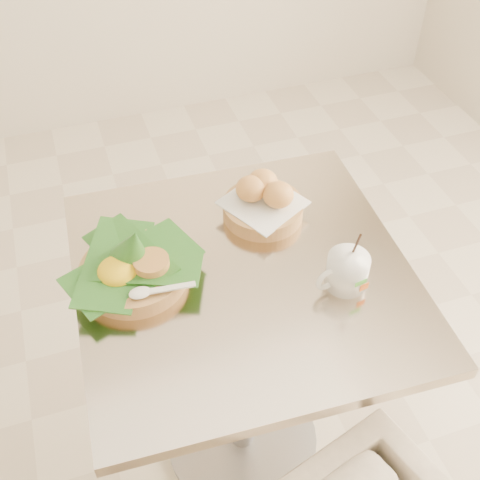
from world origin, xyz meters
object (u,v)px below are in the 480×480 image
object	(u,v)px
cafe_table	(243,334)
bread_basket	(263,201)
coffee_mug	(346,271)
rice_basket	(133,266)

from	to	relation	value
cafe_table	bread_basket	world-z (taller)	bread_basket
bread_basket	coffee_mug	size ratio (longest dim) A/B	1.42
cafe_table	coffee_mug	size ratio (longest dim) A/B	5.00
bread_basket	cafe_table	bearing A→B (deg)	-122.88
cafe_table	coffee_mug	world-z (taller)	coffee_mug
rice_basket	coffee_mug	size ratio (longest dim) A/B	1.86
rice_basket	coffee_mug	world-z (taller)	coffee_mug
coffee_mug	rice_basket	bearing A→B (deg)	159.53
bread_basket	coffee_mug	bearing A→B (deg)	-71.89
rice_basket	cafe_table	bearing A→B (deg)	-13.64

